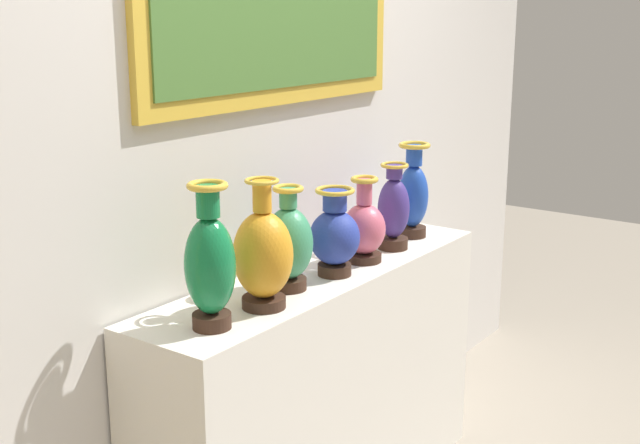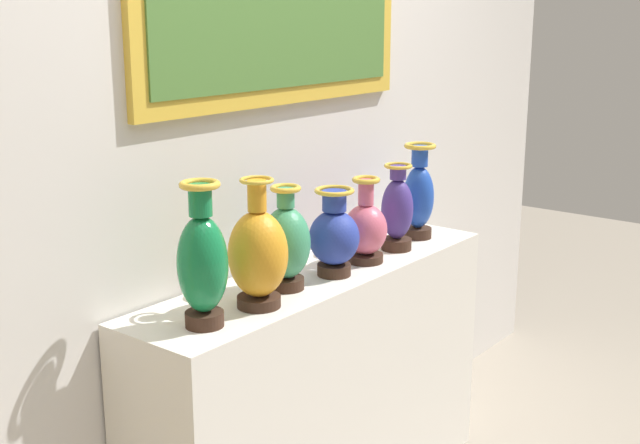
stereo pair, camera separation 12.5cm
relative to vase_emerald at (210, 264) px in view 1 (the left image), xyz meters
name	(u,v)px [view 1 (the left image)]	position (x,y,z in m)	size (l,w,h in m)	color
display_shelf	(320,394)	(0.61, 0.06, -0.66)	(1.60, 0.39, 0.94)	silver
back_wall	(262,112)	(0.62, 0.31, 0.35)	(4.17, 0.14, 2.93)	silver
vase_emerald	(210,264)	(0.00, 0.00, 0.00)	(0.15, 0.15, 0.43)	#382319
vase_amber	(263,255)	(0.22, -0.01, -0.03)	(0.19, 0.19, 0.41)	#382319
vase_jade	(289,244)	(0.40, 0.03, -0.04)	(0.16, 0.16, 0.35)	#382319
vase_cobalt	(335,235)	(0.62, 0.00, -0.05)	(0.18, 0.18, 0.31)	#382319
vase_rose	(364,228)	(0.81, 0.00, -0.07)	(0.16, 0.16, 0.31)	#382319
vase_indigo	(394,210)	(1.01, 0.00, -0.04)	(0.12, 0.12, 0.33)	#382319
vase_sapphire	(413,194)	(1.21, 0.03, -0.02)	(0.13, 0.13, 0.38)	#382319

